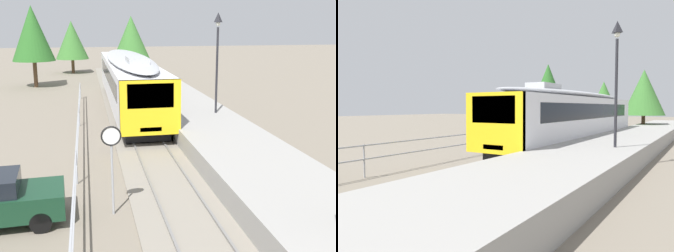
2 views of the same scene
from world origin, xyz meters
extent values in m
plane|color=slate|center=(-3.00, 22.00, 0.00)|extent=(160.00, 160.00, 0.00)
cube|color=gray|center=(0.00, 22.00, 0.03)|extent=(3.20, 60.00, 0.06)
cube|color=slate|center=(-0.72, 22.00, 0.10)|extent=(0.08, 60.00, 0.08)
cube|color=slate|center=(0.72, 22.00, 0.10)|extent=(0.08, 60.00, 0.08)
cube|color=silver|center=(0.00, 25.25, 1.96)|extent=(2.80, 19.18, 2.55)
cube|color=yellow|center=(0.00, 15.76, 1.96)|extent=(2.80, 0.24, 2.55)
cube|color=black|center=(0.00, 15.68, 2.53)|extent=(2.13, 0.08, 1.12)
cube|color=black|center=(0.00, 25.25, 2.37)|extent=(2.82, 16.11, 0.92)
ellipsoid|color=#B2B5BA|center=(0.00, 25.25, 3.42)|extent=(2.69, 18.41, 0.44)
cube|color=#B2B5BA|center=(0.00, 20.45, 3.70)|extent=(1.10, 2.20, 0.36)
cube|color=#EAE5C6|center=(0.00, 15.69, 0.97)|extent=(1.00, 0.10, 0.20)
cube|color=black|center=(0.00, 18.06, 0.42)|extent=(2.24, 3.20, 0.55)
cube|color=black|center=(0.00, 32.44, 0.42)|extent=(2.24, 3.20, 0.55)
cube|color=#999691|center=(3.25, 22.00, 0.45)|extent=(3.90, 60.00, 0.90)
cylinder|color=#232328|center=(4.12, 18.91, 3.20)|extent=(0.12, 0.12, 4.60)
pyramid|color=#232328|center=(4.12, 18.91, 6.00)|extent=(0.34, 0.34, 0.50)
sphere|color=silver|center=(4.12, 18.91, 5.68)|extent=(0.24, 0.24, 0.24)
cube|color=#9EA0A5|center=(-3.30, 12.00, 1.20)|extent=(0.05, 36.00, 0.05)
cube|color=#9EA0A5|center=(-3.30, 12.00, 0.69)|extent=(0.05, 36.00, 0.05)
cylinder|color=#9EA0A5|center=(-3.30, 12.00, 0.62)|extent=(0.06, 0.06, 1.25)
cylinder|color=#9EA0A5|center=(-3.30, 21.00, 0.62)|extent=(0.06, 0.06, 1.25)
cylinder|color=#9EA0A5|center=(-3.30, 30.00, 0.62)|extent=(0.06, 0.06, 1.25)
cylinder|color=brown|center=(-7.33, 36.86, 1.20)|extent=(0.36, 0.36, 2.40)
cone|color=#286023|center=(-7.33, 36.86, 4.82)|extent=(3.79, 3.79, 4.86)
cylinder|color=brown|center=(-4.25, 47.43, 0.83)|extent=(0.36, 0.36, 1.65)
cone|color=#38702D|center=(-4.25, 47.43, 3.81)|extent=(3.76, 3.76, 4.31)
cylinder|color=brown|center=(1.83, 40.01, 0.90)|extent=(0.36, 0.36, 1.80)
cone|color=#38702D|center=(1.83, 40.01, 4.11)|extent=(4.08, 4.08, 4.62)
camera|label=1|loc=(-2.81, -2.57, 5.71)|focal=44.42mm
camera|label=2|loc=(7.52, 4.67, 2.62)|focal=34.74mm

